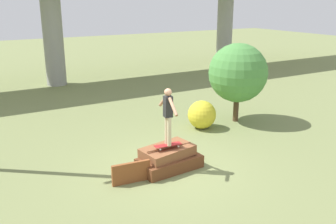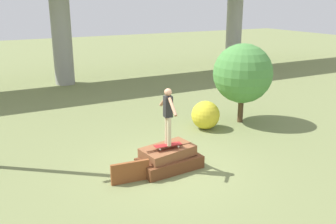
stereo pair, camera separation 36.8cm
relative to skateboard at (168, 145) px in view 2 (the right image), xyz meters
name	(u,v)px [view 2 (the right image)]	position (x,y,z in m)	size (l,w,h in m)	color
ground_plane	(170,169)	(0.08, 0.05, -0.78)	(80.00, 80.00, 0.00)	olive
scrap_pile	(169,159)	(0.07, 0.08, -0.47)	(1.89, 1.19, 0.71)	brown
scrap_plank_loose	(130,172)	(-1.25, -0.17, -0.49)	(1.07, 0.19, 0.58)	brown
skateboard	(168,145)	(0.00, 0.00, 0.00)	(0.83, 0.32, 0.09)	maroon
skater	(168,113)	(0.00, 0.00, 0.97)	(0.24, 1.18, 1.64)	#C6B78E
tree_behind_left	(243,73)	(4.66, 2.57, 1.20)	(2.32, 2.32, 3.15)	#4C3823
bush_yellow_flowering	(206,115)	(2.96, 2.54, -0.24)	(1.08, 1.08, 1.08)	gold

